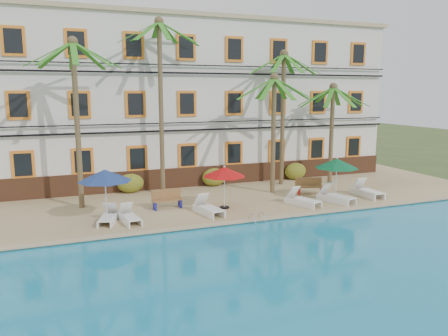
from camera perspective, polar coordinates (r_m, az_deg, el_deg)
name	(u,v)px	position (r m, az deg, el deg)	size (l,w,h in m)	color
ground	(260,219)	(20.85, 4.74, -6.64)	(100.00, 100.00, 0.00)	#384C23
pool_deck	(223,194)	(25.26, -0.19, -3.37)	(30.00, 12.00, 0.25)	tan
swimming_pool	(354,274)	(15.20, 16.57, -13.07)	(26.00, 12.00, 0.20)	teal
pool_coping	(269,218)	(20.00, 5.88, -6.54)	(30.00, 0.35, 0.06)	tan
hotel_building	(196,100)	(29.30, -3.70, 8.81)	(25.40, 6.44, 10.22)	silver
palm_a	(76,100)	(22.22, -18.79, 8.39)	(4.42, 4.42, 8.25)	brown
palm_b	(160,85)	(24.31, -8.30, 10.70)	(4.42, 4.42, 9.61)	brown
palm_c	(274,115)	(24.57, 6.51, 6.83)	(4.42, 4.42, 6.70)	brown
palm_d	(283,99)	(26.89, 7.72, 8.88)	(4.42, 4.42, 8.16)	brown
palm_e	(332,117)	(28.12, 13.94, 6.42)	(4.42, 4.42, 6.23)	brown
shrub_left	(130,183)	(25.38, -12.12, -1.96)	(1.50, 0.90, 1.10)	#245117
shrub_mid	(214,177)	(26.60, -1.31, -1.20)	(1.50, 0.90, 1.10)	#245117
shrub_right	(295,171)	(28.98, 9.31, -0.41)	(1.50, 0.90, 1.10)	#245117
umbrella_blue	(105,176)	(19.95, -15.29, -0.98)	(2.38, 2.38, 2.38)	black
umbrella_red	(224,172)	(21.31, 0.05, -0.52)	(2.13, 2.13, 2.14)	black
umbrella_green	(337,164)	(23.66, 14.52, 0.56)	(2.30, 2.30, 2.31)	black
lounger_a	(108,217)	(19.95, -14.90, -6.19)	(1.09, 1.80, 0.80)	white
lounger_b	(129,216)	(19.78, -12.24, -6.21)	(0.84, 1.79, 0.81)	white
lounger_c	(208,208)	(20.61, -2.10, -5.23)	(1.07, 2.03, 0.91)	white
lounger_d	(302,200)	(22.51, 10.20, -4.09)	(1.29, 2.02, 0.90)	white
lounger_e	(335,196)	(23.54, 14.33, -3.58)	(1.33, 2.14, 0.95)	white
lounger_f	(367,191)	(25.28, 18.18, -2.85)	(0.76, 2.03, 0.95)	white
bench_left	(167,199)	(21.76, -7.46, -4.02)	(1.53, 0.59, 0.93)	olive
bench_right	(310,186)	(25.00, 11.17, -2.30)	(1.57, 0.90, 0.93)	olive
pool_ladder	(257,221)	(19.66, 4.37, -6.91)	(0.54, 0.74, 0.74)	silver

